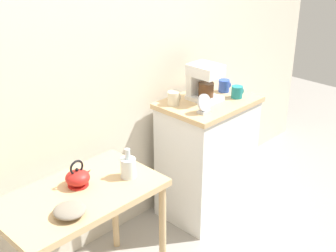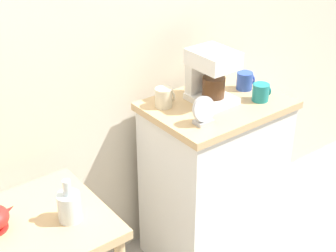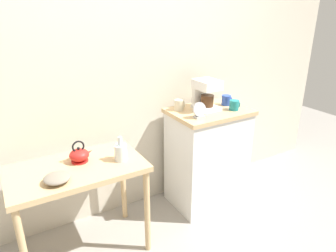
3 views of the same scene
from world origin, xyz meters
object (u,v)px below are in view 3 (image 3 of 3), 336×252
at_px(mug_blue, 226,100).
at_px(mug_dark_teal, 234,105).
at_px(coffee_maker, 205,93).
at_px(glass_carafe_vase, 121,152).
at_px(table_clock, 199,111).
at_px(bowl_stoneware, 57,178).
at_px(mug_small_cream, 179,105).
at_px(teakettle, 79,155).

xyz_separation_m(mug_blue, mug_dark_teal, (-0.04, -0.15, -0.00)).
bearing_deg(mug_dark_teal, coffee_maker, 141.53).
bearing_deg(glass_carafe_vase, table_clock, 1.67).
height_order(bowl_stoneware, mug_blue, mug_blue).
bearing_deg(mug_small_cream, teakettle, -171.35).
relative_size(bowl_stoneware, mug_blue, 1.85).
bearing_deg(table_clock, glass_carafe_vase, -178.33).
relative_size(glass_carafe_vase, coffee_maker, 0.69).
relative_size(bowl_stoneware, table_clock, 1.29).
height_order(bowl_stoneware, mug_dark_teal, mug_dark_teal).
bearing_deg(coffee_maker, mug_dark_teal, -38.47).
bearing_deg(table_clock, teakettle, 173.60).
bearing_deg(mug_dark_teal, mug_blue, 76.07).
bearing_deg(teakettle, coffee_maker, 3.18).
xyz_separation_m(coffee_maker, mug_dark_teal, (0.20, -0.16, -0.10)).
xyz_separation_m(coffee_maker, table_clock, (-0.18, -0.17, -0.08)).
distance_m(coffee_maker, mug_dark_teal, 0.27).
relative_size(glass_carafe_vase, mug_dark_teal, 2.04).
height_order(mug_small_cream, table_clock, table_clock).
height_order(mug_blue, mug_dark_teal, mug_blue).
relative_size(mug_blue, mug_small_cream, 0.97).
height_order(teakettle, mug_small_cream, mug_small_cream).
bearing_deg(coffee_maker, glass_carafe_vase, -167.73).
distance_m(teakettle, mug_small_cream, 0.95).
height_order(mug_blue, table_clock, table_clock).
bearing_deg(mug_small_cream, bowl_stoneware, -162.89).
bearing_deg(bowl_stoneware, mug_blue, 9.26).
distance_m(bowl_stoneware, table_clock, 1.17).
distance_m(mug_dark_teal, table_clock, 0.38).
xyz_separation_m(bowl_stoneware, table_clock, (1.15, 0.10, 0.22)).
relative_size(mug_small_cream, table_clock, 0.72).
distance_m(teakettle, coffee_maker, 1.17).
bearing_deg(bowl_stoneware, mug_dark_teal, 4.09).
xyz_separation_m(mug_small_cream, table_clock, (0.03, -0.25, 0.01)).
distance_m(bowl_stoneware, coffee_maker, 1.39).
relative_size(coffee_maker, mug_dark_teal, 2.95).
bearing_deg(mug_small_cream, table_clock, -82.15).
bearing_deg(mug_small_cream, glass_carafe_vase, -157.95).
bearing_deg(teakettle, mug_blue, 2.15).
height_order(teakettle, coffee_maker, coffee_maker).
height_order(teakettle, table_clock, table_clock).
bearing_deg(bowl_stoneware, teakettle, 45.80).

